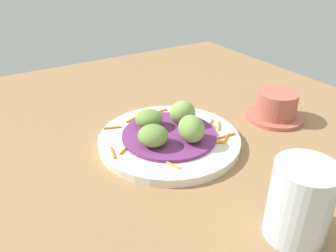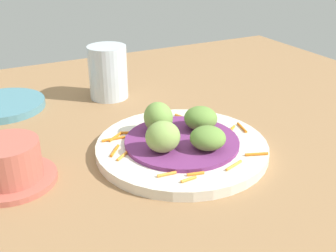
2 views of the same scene
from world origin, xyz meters
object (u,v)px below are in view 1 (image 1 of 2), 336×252
(main_plate, at_px, (169,140))
(guac_scoop_back, at_px, (191,129))
(guac_scoop_right, at_px, (154,135))
(water_glass, at_px, (300,202))
(terracotta_bowl, at_px, (276,107))
(guac_scoop_left, at_px, (183,113))
(guac_scoop_center, at_px, (149,119))

(main_plate, bearing_deg, guac_scoop_back, -65.24)
(guac_scoop_right, height_order, water_glass, water_glass)
(guac_scoop_right, bearing_deg, terracotta_bowl, -2.51)
(guac_scoop_left, bearing_deg, water_glass, -94.38)
(guac_scoop_center, height_order, guac_scoop_right, guac_scoop_right)
(main_plate, xyz_separation_m, guac_scoop_left, (0.04, 0.02, 0.04))
(guac_scoop_right, bearing_deg, guac_scoop_back, -20.24)
(terracotta_bowl, bearing_deg, guac_scoop_right, 177.49)
(main_plate, relative_size, guac_scoop_right, 4.96)
(guac_scoop_back, distance_m, terracotta_bowl, 0.22)
(guac_scoop_center, relative_size, guac_scoop_right, 0.98)
(guac_scoop_back, height_order, terracotta_bowl, guac_scoop_back)
(guac_scoop_back, relative_size, water_glass, 0.51)
(guac_scoop_center, relative_size, terracotta_bowl, 0.44)
(guac_scoop_right, distance_m, water_glass, 0.26)
(main_plate, distance_m, guac_scoop_right, 0.06)
(guac_scoop_right, relative_size, guac_scoop_back, 0.98)
(guac_scoop_right, bearing_deg, main_plate, 24.76)
(terracotta_bowl, bearing_deg, water_glass, -133.31)
(guac_scoop_left, relative_size, terracotta_bowl, 0.42)
(water_glass, bearing_deg, guac_scoop_right, 103.78)
(guac_scoop_back, bearing_deg, guac_scoop_left, 69.76)
(guac_scoop_back, bearing_deg, guac_scoop_center, 114.76)
(main_plate, relative_size, water_glass, 2.48)
(guac_scoop_center, bearing_deg, guac_scoop_back, -65.24)
(guac_scoop_left, xyz_separation_m, terracotta_bowl, (0.20, -0.05, -0.02))
(guac_scoop_left, xyz_separation_m, water_glass, (-0.02, -0.29, 0.01))
(guac_scoop_left, bearing_deg, guac_scoop_center, 159.76)
(guac_scoop_back, xyz_separation_m, terracotta_bowl, (0.22, 0.01, -0.02))
(main_plate, bearing_deg, water_glass, -85.83)
(terracotta_bowl, xyz_separation_m, water_glass, (-0.22, -0.24, 0.03))
(main_plate, relative_size, guac_scoop_left, 5.25)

